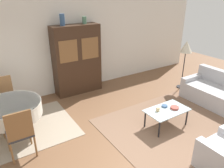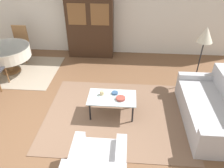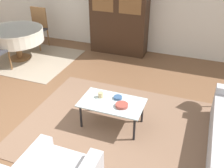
# 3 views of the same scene
# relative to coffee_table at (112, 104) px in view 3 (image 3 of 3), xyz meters

# --- Properties ---
(ground_plane) EXTENTS (14.00, 14.00, 0.00)m
(ground_plane) POSITION_rel_coffee_table_xyz_m (-1.10, -0.54, -0.39)
(ground_plane) COLOR brown
(area_rug) EXTENTS (2.98, 2.37, 0.01)m
(area_rug) POSITION_rel_coffee_table_xyz_m (0.11, -0.03, -0.38)
(area_rug) COLOR brown
(area_rug) RESTS_ON ground_plane
(dining_rug) EXTENTS (2.44, 1.82, 0.01)m
(dining_rug) POSITION_rel_coffee_table_xyz_m (-2.90, 1.61, -0.38)
(dining_rug) COLOR gray
(dining_rug) RESTS_ON ground_plane
(coffee_table) EXTENTS (0.97, 0.57, 0.42)m
(coffee_table) POSITION_rel_coffee_table_xyz_m (0.00, 0.00, 0.00)
(coffee_table) COLOR black
(coffee_table) RESTS_ON area_rug
(display_cabinet) EXTENTS (1.37, 0.47, 2.00)m
(display_cabinet) POSITION_rel_coffee_table_xyz_m (-0.87, 2.80, 0.61)
(display_cabinet) COLOR #382316
(display_cabinet) RESTS_ON ground_plane
(dining_table) EXTENTS (1.25, 1.25, 0.73)m
(dining_table) POSITION_rel_coffee_table_xyz_m (-2.95, 1.55, 0.20)
(dining_table) COLOR brown
(dining_table) RESTS_ON dining_rug
(dining_chair_far) EXTENTS (0.44, 0.44, 1.00)m
(dining_chair_far) POSITION_rel_coffee_table_xyz_m (-2.95, 2.40, 0.18)
(dining_chair_far) COLOR brown
(dining_chair_far) RESTS_ON dining_rug
(cup) EXTENTS (0.08, 0.08, 0.09)m
(cup) POSITION_rel_coffee_table_xyz_m (-0.21, 0.07, 0.09)
(cup) COLOR tan
(cup) RESTS_ON coffee_table
(bowl) EXTENTS (0.19, 0.19, 0.05)m
(bowl) POSITION_rel_coffee_table_xyz_m (0.18, -0.06, 0.07)
(bowl) COLOR #9E4238
(bowl) RESTS_ON coffee_table
(bowl_small) EXTENTS (0.13, 0.13, 0.04)m
(bowl_small) POSITION_rel_coffee_table_xyz_m (0.05, 0.13, 0.06)
(bowl_small) COLOR #33517A
(bowl_small) RESTS_ON coffee_table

